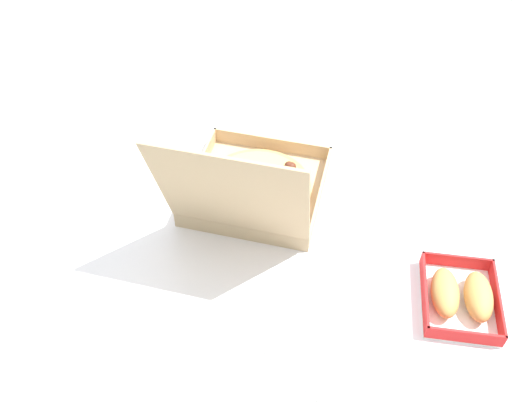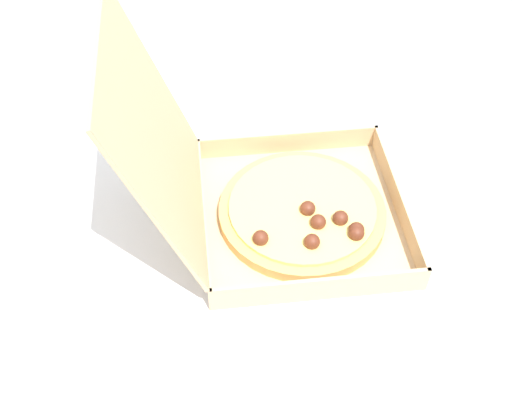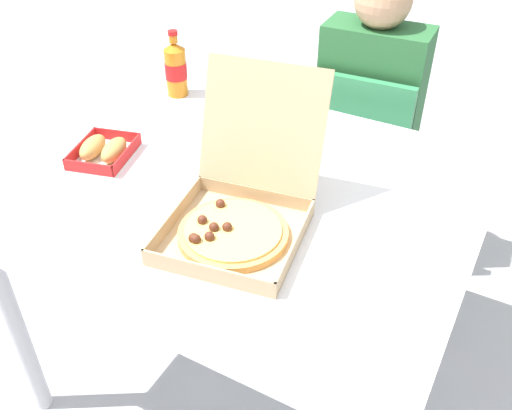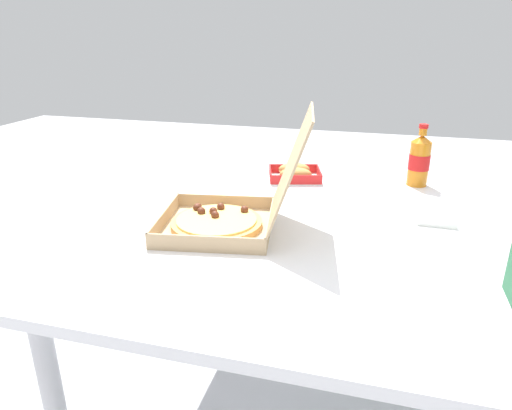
# 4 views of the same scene
# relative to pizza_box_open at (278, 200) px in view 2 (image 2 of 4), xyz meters

# --- Properties ---
(dining_table) EXTENTS (1.17, 1.04, 0.75)m
(dining_table) POSITION_rel_pizza_box_open_xyz_m (-0.06, 0.16, -0.13)
(dining_table) COLOR white
(dining_table) RESTS_ON ground_plane
(pizza_box_open) EXTENTS (0.38, 0.46, 0.34)m
(pizza_box_open) POSITION_rel_pizza_box_open_xyz_m (0.00, 0.00, 0.00)
(pizza_box_open) COLOR tan
(pizza_box_open) RESTS_ON dining_table
(paper_menu) EXTENTS (0.25, 0.22, 0.00)m
(paper_menu) POSITION_rel_pizza_box_open_xyz_m (-0.29, 0.32, -0.05)
(paper_menu) COLOR white
(paper_menu) RESTS_ON dining_table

